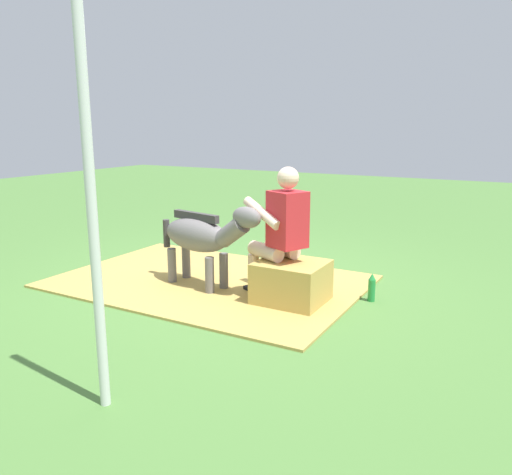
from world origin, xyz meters
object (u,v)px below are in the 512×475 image
object	(u,v)px
pony_standing	(203,236)
soda_bottle	(372,288)
hay_bale	(291,283)
person_seated	(280,229)
tent_pole_left	(91,205)

from	to	relation	value
pony_standing	soda_bottle	xyz separation A→B (m)	(-1.62, -0.47, -0.42)
hay_bale	person_seated	world-z (taller)	person_seated
hay_bale	soda_bottle	distance (m)	0.78
tent_pole_left	hay_bale	bearing A→B (deg)	-95.99
soda_bottle	pony_standing	bearing A→B (deg)	16.14
pony_standing	soda_bottle	distance (m)	1.74
hay_bale	soda_bottle	xyz separation A→B (m)	(-0.64, -0.43, -0.07)
hay_bale	soda_bottle	world-z (taller)	hay_bale
hay_bale	person_seated	size ratio (longest dim) A/B	0.49
person_seated	hay_bale	bearing A→B (deg)	162.81
person_seated	tent_pole_left	xyz separation A→B (m)	(0.08, 2.19, 0.53)
person_seated	soda_bottle	xyz separation A→B (m)	(-0.79, -0.39, -0.56)
tent_pole_left	soda_bottle	bearing A→B (deg)	-108.64
tent_pole_left	person_seated	bearing A→B (deg)	-91.99
hay_bale	person_seated	bearing A→B (deg)	-17.19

